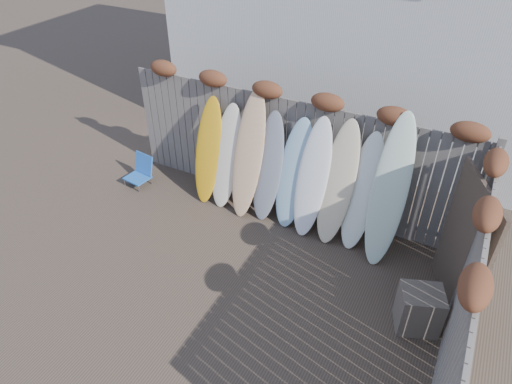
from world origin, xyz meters
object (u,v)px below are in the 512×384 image
at_px(beach_chair, 141,171).
at_px(surfboard_0, 208,151).
at_px(lattice_panel, 464,248).
at_px(wooden_crate, 419,309).

height_order(beach_chair, surfboard_0, surfboard_0).
height_order(beach_chair, lattice_panel, lattice_panel).
xyz_separation_m(beach_chair, lattice_panel, (5.64, -0.34, 0.72)).
bearing_deg(lattice_panel, beach_chair, 151.79).
xyz_separation_m(wooden_crate, lattice_panel, (0.30, 0.65, 0.67)).
bearing_deg(wooden_crate, surfboard_0, 162.22).
relative_size(lattice_panel, surfboard_0, 1.02).
height_order(beach_chair, wooden_crate, wooden_crate).
xyz_separation_m(lattice_panel, surfboard_0, (-4.27, 0.62, -0.06)).
bearing_deg(surfboard_0, wooden_crate, -19.94).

